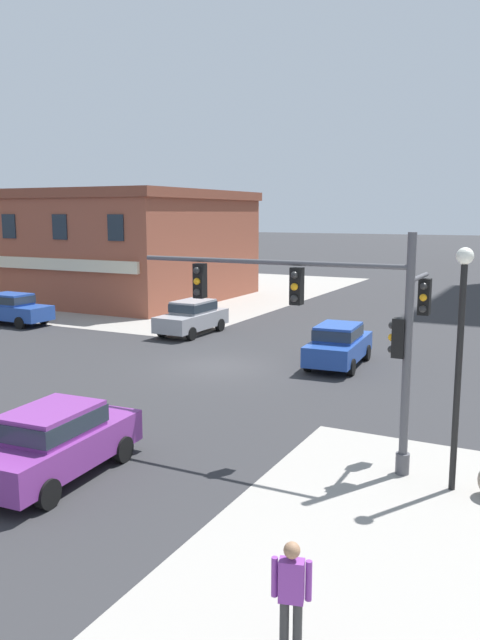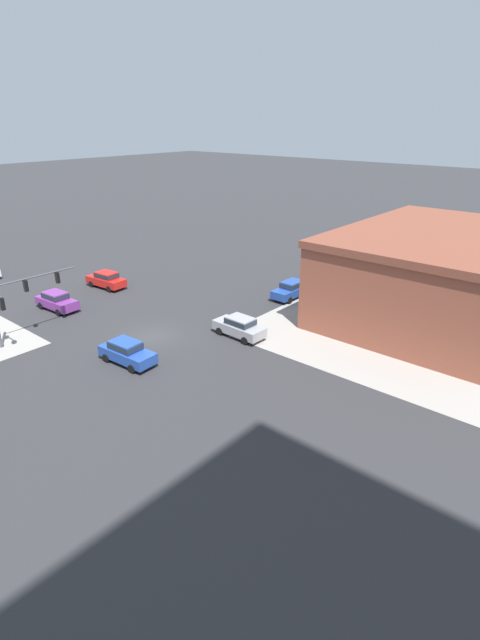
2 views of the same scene
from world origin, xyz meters
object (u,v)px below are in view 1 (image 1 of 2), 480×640
at_px(car_main_northbound_far, 12,308).
at_px(street_lamp_corner_near, 460,341).
at_px(car_main_northbound_near, 56,440).
at_px(car_parked_curb, 339,343).
at_px(pedestrian_walking_east, 291,592).
at_px(traffic_signal_main, 349,321).
at_px(car_main_southbound_near, 192,316).

bearing_deg(car_main_northbound_far, street_lamp_corner_near, -24.17).
bearing_deg(car_main_northbound_near, car_parked_curb, 80.25).
distance_m(car_main_northbound_near, car_parked_curb, 13.54).
distance_m(street_lamp_corner_near, car_main_northbound_near, 9.18).
bearing_deg(car_main_northbound_far, pedestrian_walking_east, -36.83).
distance_m(traffic_signal_main, car_main_southbound_near, 17.47).
height_order(street_lamp_corner_near, car_main_northbound_near, street_lamp_corner_near).
relative_size(traffic_signal_main, car_main_southbound_near, 1.61).
xyz_separation_m(car_main_northbound_far, car_parked_curb, (18.81, -1.18, 0.00)).
xyz_separation_m(car_main_northbound_far, car_main_southbound_near, (10.15, 2.03, 0.00)).
bearing_deg(car_parked_curb, traffic_signal_main, -70.78).
distance_m(street_lamp_corner_near, car_main_southbound_near, 19.72).
height_order(traffic_signal_main, car_main_northbound_far, traffic_signal_main).
xyz_separation_m(pedestrian_walking_east, car_parked_curb, (-4.76, 16.48, -0.05)).
relative_size(street_lamp_corner_near, car_main_southbound_near, 1.19).
bearing_deg(traffic_signal_main, car_main_northbound_far, 154.55).
xyz_separation_m(car_main_northbound_near, car_parked_curb, (2.29, 13.34, 0.00)).
bearing_deg(car_main_southbound_near, car_main_northbound_far, -168.70).
height_order(pedestrian_walking_east, car_main_southbound_near, pedestrian_walking_east).
height_order(pedestrian_walking_east, car_parked_curb, pedestrian_walking_east).
height_order(traffic_signal_main, car_main_northbound_near, traffic_signal_main).
xyz_separation_m(traffic_signal_main, car_main_northbound_far, (-22.06, 10.50, -2.55)).
height_order(traffic_signal_main, car_parked_curb, traffic_signal_main).
relative_size(car_main_northbound_near, car_main_southbound_near, 1.01).
bearing_deg(street_lamp_corner_near, pedestrian_walking_east, -99.54).
xyz_separation_m(traffic_signal_main, car_main_southbound_near, (-11.91, 12.53, -2.55)).
xyz_separation_m(traffic_signal_main, street_lamp_corner_near, (2.62, -0.58, -0.14)).
bearing_deg(car_main_southbound_near, car_main_northbound_near, -68.95).
relative_size(traffic_signal_main, pedestrian_walking_east, 4.25).
xyz_separation_m(pedestrian_walking_east, car_main_northbound_near, (-7.06, 3.13, -0.05)).
distance_m(pedestrian_walking_east, car_main_southbound_near, 23.83).
relative_size(car_main_northbound_near, car_parked_curb, 1.00).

